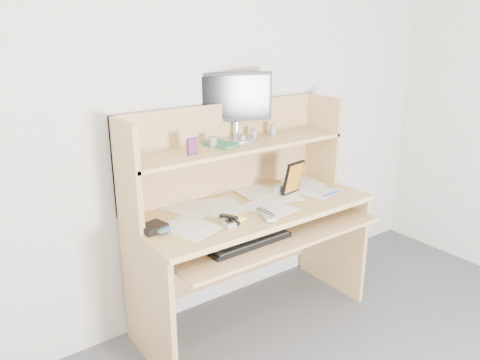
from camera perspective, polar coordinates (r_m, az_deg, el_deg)
back_wall at (r=2.80m, az=-2.33°, el=8.41°), size 3.60×0.04×2.50m
desk at (r=2.76m, az=0.60°, el=-3.72°), size 1.40×0.70×1.30m
paper_clutter at (r=2.68m, az=1.64°, el=-3.08°), size 1.32×0.54×0.01m
keyboard at (r=2.46m, az=0.80°, el=-7.35°), size 0.49×0.18×0.03m
tv_remote at (r=2.53m, az=3.19°, el=-4.17°), size 0.11×0.19×0.02m
flip_phone at (r=2.42m, az=-1.51°, el=-5.16°), size 0.06×0.10×0.03m
stapler at (r=2.44m, az=-1.28°, el=-4.75°), size 0.06×0.12×0.04m
wallet at (r=2.39m, az=-10.56°, el=-5.69°), size 0.14×0.12×0.03m
sticky_note_pad at (r=2.49m, az=-0.61°, el=-4.72°), size 0.10×0.10×0.01m
digital_camera at (r=2.86m, az=4.94°, el=-1.06°), size 0.10×0.06×0.05m
game_case at (r=2.83m, az=6.52°, el=0.28°), size 0.15×0.04×0.21m
blue_pen at (r=2.89m, az=11.07°, el=-1.62°), size 0.15×0.02×0.01m
card_box at (r=2.48m, az=-5.85°, el=4.11°), size 0.07×0.03×0.09m
shelf_book at (r=2.65m, az=-2.27°, el=4.34°), size 0.17×0.20×0.02m
chip_stack_a at (r=2.62m, az=-3.32°, el=4.60°), size 0.06×0.06×0.06m
chip_stack_b at (r=2.81m, az=1.68°, el=5.57°), size 0.04×0.04×0.06m
chip_stack_c at (r=2.73m, az=0.33°, el=5.04°), size 0.05×0.05×0.05m
chip_stack_d at (r=2.90m, az=4.00°, el=6.08°), size 0.05×0.05×0.07m
monitor at (r=2.78m, az=-0.66°, el=9.22°), size 0.44×0.23×0.39m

